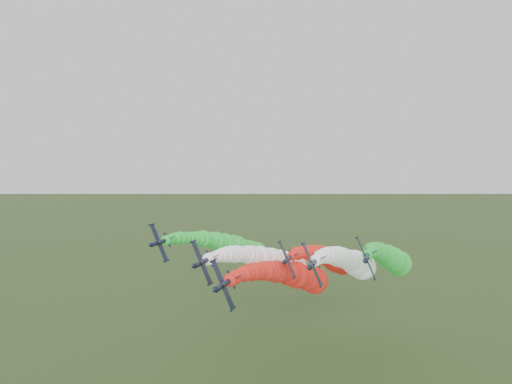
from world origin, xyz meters
TOP-DOWN VIEW (x-y plane):
  - jet_lead at (7.08, 21.98)m, footprint 12.13×64.48m
  - jet_inner_left at (-0.27, 32.99)m, footprint 12.36×64.71m
  - jet_inner_right at (19.54, 37.31)m, footprint 11.79×64.14m
  - jet_outer_left at (-15.00, 43.12)m, footprint 11.97×64.32m
  - jet_outer_right at (29.17, 43.29)m, footprint 12.35×64.70m
  - jet_trail at (11.69, 52.57)m, footprint 11.98×64.33m

SIDE VIEW (x-z plane):
  - jet_trail at x=11.69m, z-range 16.15..34.92m
  - jet_lead at x=7.08m, z-range 17.21..36.14m
  - jet_inner_right at x=19.54m, z-range 18.49..37.08m
  - jet_inner_left at x=-0.27m, z-range 18.21..37.37m
  - jet_outer_right at x=29.17m, z-range 18.73..37.88m
  - jet_outer_left at x=-15.00m, z-range 20.26..39.04m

